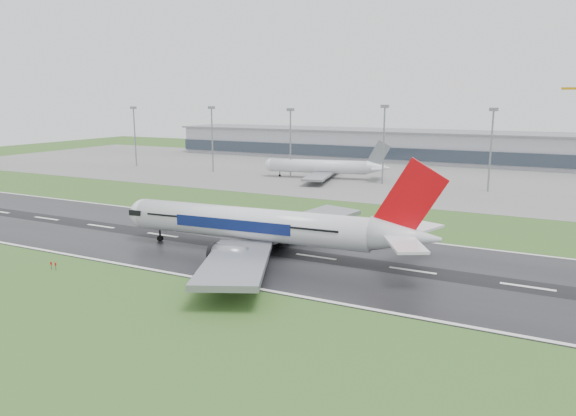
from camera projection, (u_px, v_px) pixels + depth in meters
The scene contains 12 objects.
ground at pixel (163, 235), 127.70m from camera, with size 520.00×520.00×0.00m, color #2D541E.
runway at pixel (163, 235), 127.69m from camera, with size 400.00×45.00×0.10m, color black.
apron at pixel (347, 172), 237.07m from camera, with size 400.00×130.00×0.08m, color slate.
terminal at pixel (387, 145), 288.08m from camera, with size 240.00×36.00×15.00m, color #9799A2.
main_airliner at pixel (269, 206), 110.16m from camera, with size 69.24×65.94×20.44m, color silver, non-canonical shape.
parked_airliner at pixel (324, 159), 217.90m from camera, with size 52.54×48.91×15.40m, color silver, non-canonical shape.
runway_sign at pixel (199, 277), 96.30m from camera, with size 2.30×0.26×1.04m, color black, non-canonical shape.
floodmast_0 at pixel (135, 138), 256.10m from camera, with size 0.64×0.64×27.31m, color gray.
floodmast_1 at pixel (212, 141), 236.39m from camera, with size 0.64×0.64×27.67m, color gray.
floodmast_2 at pixel (290, 145), 219.41m from camera, with size 0.64×0.64×27.11m, color gray.
floodmast_3 at pixel (383, 147), 201.94m from camera, with size 0.64×0.64×28.65m, color gray.
floodmast_4 at pixel (491, 152), 185.16m from camera, with size 0.64×0.64×27.85m, color gray.
Camera 1 is at (82.49, -97.09, 31.91)m, focal length 33.38 mm.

